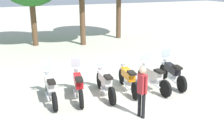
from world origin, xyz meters
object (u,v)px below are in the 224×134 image
motorcycle_2 (105,82)px  motorcycle_5 (172,72)px  motorcycle_3 (128,78)px  motorcycle_4 (153,77)px  motorcycle_0 (50,87)px  motorcycle_1 (78,85)px  person_0 (142,88)px

motorcycle_2 → motorcycle_5: same height
motorcycle_3 → motorcycle_4: same height
motorcycle_0 → motorcycle_4: size_ratio=1.00×
motorcycle_2 → motorcycle_5: size_ratio=1.00×
motorcycle_0 → motorcycle_2: (1.95, -0.30, 0.00)m
motorcycle_1 → person_0: person_0 is taller
motorcycle_0 → motorcycle_1: (0.98, -0.14, 0.00)m
motorcycle_1 → motorcycle_4: size_ratio=0.99×
motorcycle_1 → motorcycle_4: 2.92m
motorcycle_0 → motorcycle_3: size_ratio=1.00×
motorcycle_4 → motorcycle_3: bearing=73.9°
motorcycle_1 → person_0: 2.59m
motorcycle_0 → person_0: 3.32m
motorcycle_2 → motorcycle_4: 1.94m
motorcycle_4 → person_0: bearing=137.9°
person_0 → motorcycle_1: bearing=-73.0°
motorcycle_4 → motorcycle_5: 0.99m
motorcycle_4 → person_0: size_ratio=1.33×
motorcycle_5 → motorcycle_2: bearing=97.4°
motorcycle_5 → person_0: person_0 is taller
motorcycle_3 → motorcycle_5: 1.95m
motorcycle_1 → motorcycle_2: 0.98m
motorcycle_0 → motorcycle_5: bearing=-92.7°
motorcycle_4 → motorcycle_5: same height
motorcycle_1 → motorcycle_5: 3.89m
motorcycle_0 → motorcycle_2: bearing=-97.7°
motorcycle_2 → person_0: bearing=-162.9°
motorcycle_2 → person_0: person_0 is taller
motorcycle_3 → motorcycle_4: bearing=-96.7°
motorcycle_2 → motorcycle_4: same height
motorcycle_2 → motorcycle_3: 0.98m
motorcycle_0 → motorcycle_2: 1.97m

